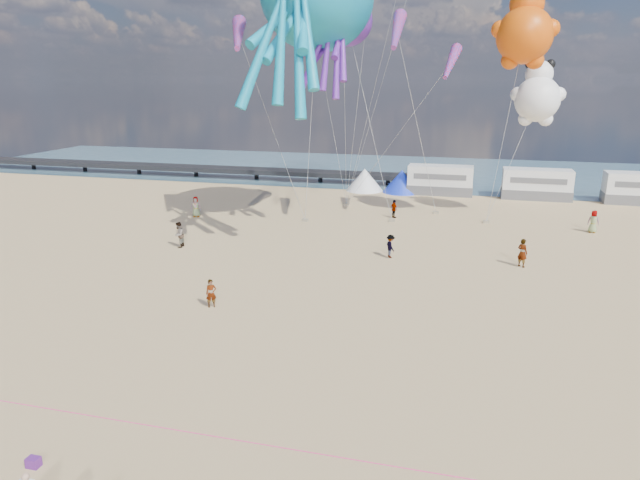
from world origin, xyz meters
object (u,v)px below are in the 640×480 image
at_px(beachgoer_0, 593,222).
at_px(beachgoer_6, 196,207).
at_px(tent_blue, 402,181).
at_px(sandbag_d, 436,213).
at_px(beachgoer_5, 522,253).
at_px(beachgoer_3, 394,209).
at_px(kite_teddy_orange, 525,35).
at_px(motorhome_1, 537,184).
at_px(sandbag_c, 486,222).
at_px(sandbag_e, 346,204).
at_px(kite_octopus_purple, 347,20).
at_px(beachgoer_7, 179,235).
at_px(sandbag_a, 305,220).
at_px(cooler_purple, 33,462).
at_px(standing_person, 211,293).
at_px(windsock_right, 451,63).
at_px(tent_white, 365,180).
at_px(motorhome_0, 440,180).
at_px(windsock_mid, 397,31).
at_px(kite_panda, 537,99).
at_px(sandbag_b, 392,220).
at_px(windsock_left, 238,34).
at_px(beachgoer_2, 390,246).

distance_m(beachgoer_0, beachgoer_6, 32.70).
relative_size(tent_blue, sandbag_d, 8.00).
bearing_deg(beachgoer_5, beachgoer_3, -11.47).
xyz_separation_m(beachgoer_0, kite_teddy_orange, (-6.40, -0.30, 13.85)).
height_order(motorhome_1, beachgoer_3, motorhome_1).
xyz_separation_m(sandbag_c, kite_teddy_orange, (1.60, -1.37, 14.63)).
xyz_separation_m(tent_blue, sandbag_d, (4.24, -9.36, -1.09)).
relative_size(sandbag_e, kite_octopus_purple, 0.05).
relative_size(beachgoer_7, sandbag_a, 3.71).
bearing_deg(sandbag_a, cooler_purple, -88.68).
distance_m(standing_person, beachgoer_7, 11.94).
relative_size(sandbag_e, windsock_right, 0.10).
height_order(tent_white, sandbag_c, tent_white).
distance_m(motorhome_0, windsock_mid, 21.98).
bearing_deg(kite_panda, sandbag_b, -146.51).
height_order(motorhome_0, tent_white, motorhome_0).
bearing_deg(sandbag_a, kite_teddy_orange, 6.80).
distance_m(sandbag_a, kite_panda, 21.42).
xyz_separation_m(beachgoer_6, windsock_mid, (17.24, -1.27, 14.04)).
xyz_separation_m(sandbag_e, kite_teddy_orange, (14.41, -5.18, 14.63)).
bearing_deg(sandbag_a, beachgoer_5, -25.75).
bearing_deg(kite_teddy_orange, beachgoer_6, 163.52).
height_order(tent_blue, sandbag_e, tent_blue).
height_order(sandbag_b, sandbag_c, same).
relative_size(sandbag_d, kite_octopus_purple, 0.05).
bearing_deg(tent_white, beachgoer_5, -58.02).
bearing_deg(beachgoer_5, beachgoer_7, 41.96).
bearing_deg(tent_white, beachgoer_6, -127.06).
bearing_deg(beachgoer_5, sandbag_d, -27.65).
bearing_deg(sandbag_d, cooler_purple, -104.25).
bearing_deg(windsock_mid, sandbag_c, 32.67).
xyz_separation_m(beachgoer_5, sandbag_d, (-6.29, 13.90, -0.82)).
xyz_separation_m(motorhome_1, sandbag_c, (-4.95, -11.82, -1.39)).
relative_size(tent_white, kite_octopus_purple, 0.39).
height_order(beachgoer_3, beachgoer_5, beachgoer_5).
bearing_deg(kite_octopus_purple, sandbag_b, 21.22).
xyz_separation_m(motorhome_1, kite_panda, (-1.66, -9.58, 8.56)).
height_order(beachgoer_0, sandbag_c, beachgoer_0).
bearing_deg(windsock_mid, cooler_purple, -105.90).
bearing_deg(sandbag_c, sandbag_e, 163.42).
xyz_separation_m(kite_octopus_purple, windsock_left, (-7.11, -5.02, -1.25)).
xyz_separation_m(beachgoer_0, beachgoer_6, (-32.56, -3.02, 0.01)).
height_order(sandbag_c, windsock_mid, windsock_mid).
xyz_separation_m(standing_person, sandbag_b, (6.61, 21.16, -0.65)).
relative_size(cooler_purple, beachgoer_0, 0.23).
xyz_separation_m(beachgoer_2, beachgoer_5, (8.42, 0.17, 0.14)).
xyz_separation_m(beachgoer_2, beachgoer_6, (-18.12, 7.53, 0.11)).
height_order(tent_white, kite_teddy_orange, kite_teddy_orange).
bearing_deg(beachgoer_3, beachgoer_6, 62.66).
distance_m(tent_blue, standing_person, 35.01).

